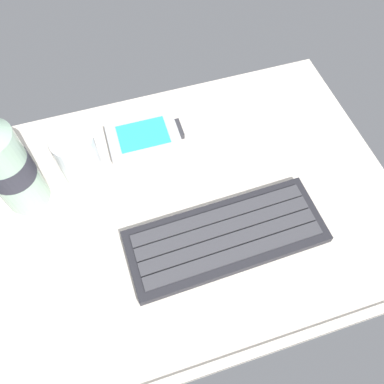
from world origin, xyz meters
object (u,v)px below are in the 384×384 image
(keyboard, at_px, (226,236))
(water_bottle, at_px, (6,165))
(juice_cup, at_px, (79,158))
(handheld_device, at_px, (144,137))

(keyboard, height_order, water_bottle, water_bottle)
(juice_cup, bearing_deg, water_bottle, -167.03)
(keyboard, xyz_separation_m, water_bottle, (-0.27, 0.16, 0.08))
(juice_cup, xyz_separation_m, water_bottle, (-0.09, -0.02, 0.05))
(handheld_device, height_order, water_bottle, water_bottle)
(handheld_device, distance_m, juice_cup, 0.12)
(juice_cup, height_order, water_bottle, water_bottle)
(juice_cup, distance_m, water_bottle, 0.11)
(water_bottle, bearing_deg, handheld_device, 15.74)
(juice_cup, bearing_deg, keyboard, -45.03)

